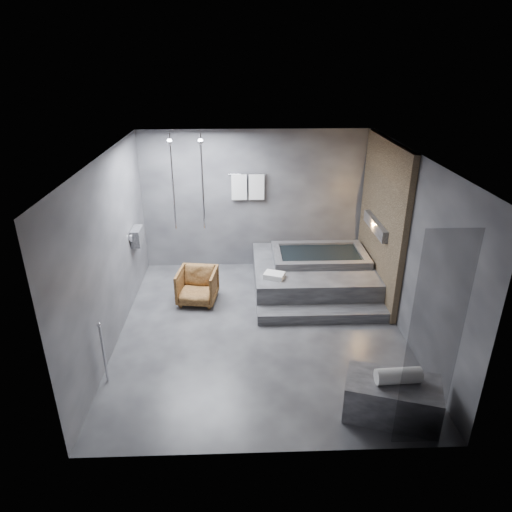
{
  "coord_description": "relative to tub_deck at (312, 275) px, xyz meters",
  "views": [
    {
      "loc": [
        -0.31,
        -6.27,
        4.11
      ],
      "look_at": [
        -0.07,
        0.3,
        1.17
      ],
      "focal_mm": 32.0,
      "sensor_mm": 36.0,
      "label": 1
    }
  ],
  "objects": [
    {
      "name": "concrete_bench",
      "position": [
        0.46,
        -3.42,
        0.0
      ],
      "size": [
        1.25,
        0.92,
        0.5
      ],
      "primitive_type": "cube",
      "rotation": [
        0.0,
        0.0,
        -0.31
      ],
      "color": "#363639",
      "rests_on": "ground"
    },
    {
      "name": "rolled_towel",
      "position": [
        0.49,
        -3.42,
        0.35
      ],
      "size": [
        0.55,
        0.22,
        0.2
      ],
      "primitive_type": "cylinder",
      "rotation": [
        0.0,
        1.57,
        0.05
      ],
      "color": "silver",
      "rests_on": "concrete_bench"
    },
    {
      "name": "driftwood_chair",
      "position": [
        -2.14,
        -0.5,
        0.06
      ],
      "size": [
        0.75,
        0.77,
        0.62
      ],
      "primitive_type": "imported",
      "rotation": [
        0.0,
        0.0,
        -0.14
      ],
      "color": "#412610",
      "rests_on": "ground"
    },
    {
      "name": "room",
      "position": [
        -0.65,
        -1.21,
        1.48
      ],
      "size": [
        5.0,
        5.04,
        2.82
      ],
      "color": "#2A2A2D",
      "rests_on": "ground"
    },
    {
      "name": "tub_step",
      "position": [
        0.0,
        -1.18,
        -0.16
      ],
      "size": [
        2.2,
        0.36,
        0.18
      ],
      "primitive_type": "cube",
      "color": "#2F2F31",
      "rests_on": "ground"
    },
    {
      "name": "deck_towel",
      "position": [
        -0.78,
        -0.6,
        0.3
      ],
      "size": [
        0.41,
        0.36,
        0.09
      ],
      "primitive_type": "cube",
      "rotation": [
        0.0,
        0.0,
        -0.36
      ],
      "color": "silver",
      "rests_on": "tub_deck"
    },
    {
      "name": "tub_deck",
      "position": [
        0.0,
        0.0,
        0.0
      ],
      "size": [
        2.2,
        2.0,
        0.5
      ],
      "primitive_type": "cube",
      "color": "#2F2F31",
      "rests_on": "ground"
    }
  ]
}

